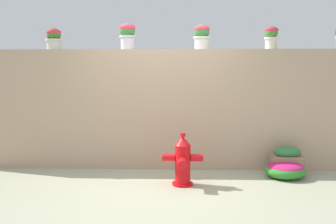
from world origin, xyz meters
The scene contains 9 objects.
ground_plane centered at (0.00, 0.00, 0.00)m, with size 24.00×24.00×0.00m, color #9EA085.
stone_wall centered at (0.00, 1.27, 0.98)m, with size 6.75×0.35×1.97m, color tan.
potted_plant_1 centered at (-1.80, 1.28, 2.17)m, with size 0.28×0.28×0.36m.
potted_plant_2 centered at (-0.57, 1.30, 2.23)m, with size 0.27×0.27×0.44m.
potted_plant_3 centered at (0.65, 1.31, 2.21)m, with size 0.28×0.28×0.41m.
potted_plant_4 centered at (1.77, 1.26, 2.19)m, with size 0.22×0.22×0.37m.
fire_hydrant centered at (0.34, 0.27, 0.34)m, with size 0.58×0.46×0.75m.
flower_bush_left centered at (1.90, 0.69, 0.13)m, with size 0.61×0.55×0.25m.
planter_box centered at (1.98, 0.85, 0.22)m, with size 0.48×0.26×0.45m.
Camera 1 is at (0.30, -4.83, 1.63)m, focal length 39.29 mm.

